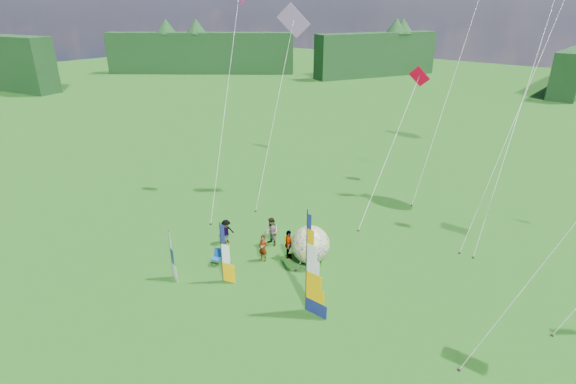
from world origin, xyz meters
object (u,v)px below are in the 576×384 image
Objects in this scene: feather_banner_main at (306,264)px; side_banner_far at (171,255)px; kite_whale at (534,60)px; spectator_b at (272,232)px; bol_inflatable at (310,245)px; spectator_a at (263,248)px; spectator_d at (288,244)px; spectator_c at (226,232)px; camp_chair at (216,257)px; side_banner_left at (221,253)px.

feather_banner_main is 8.05m from side_banner_far.
feather_banner_main is 19.12m from kite_whale.
side_banner_far is 6.55m from spectator_b.
feather_banner_main reaches higher than side_banner_far.
bol_inflatable is 17.70m from kite_whale.
bol_inflatable reaches higher than spectator_a.
spectator_b is 1.85m from spectator_d.
spectator_c is at bearing -134.33° from spectator_b.
spectator_c is at bearing -140.92° from kite_whale.
camp_chair is at bearing -127.63° from spectator_c.
spectator_d is 0.08× the size of kite_whale.
kite_whale is at bearing 60.80° from bol_inflatable.
side_banner_far is 5.33m from spectator_a.
kite_whale is at bearing 76.09° from side_banner_far.
bol_inflatable is 1.21× the size of spectator_b.
side_banner_left reaches higher than spectator_a.
spectator_c is (-0.52, 4.58, -0.60)m from side_banner_far.
feather_banner_main reaches higher than spectator_a.
camp_chair is (-1.78, -2.13, -0.35)m from spectator_a.
spectator_b is (-0.55, 4.70, -0.82)m from side_banner_left.
bol_inflatable is 2.83m from spectator_a.
side_banner_far reaches higher than spectator_c.
kite_whale is at bearing -71.15° from spectator_d.
spectator_a is at bearing 156.45° from feather_banner_main.
side_banner_far is 7.99m from bol_inflatable.
camp_chair is at bearing 102.20° from spectator_d.
side_banner_left is 5.37m from bol_inflatable.
side_banner_left reaches higher than side_banner_far.
camp_chair is at bearing 133.17° from side_banner_left.
feather_banner_main is at bearing -55.44° from bol_inflatable.
side_banner_far is at bearing -125.31° from spectator_a.
spectator_b is at bearing 145.95° from feather_banner_main.
bol_inflatable is at bearing -54.71° from spectator_c.
spectator_c is 21.77m from kite_whale.
spectator_c is at bearing 114.99° from side_banner_far.
spectator_d is (3.67, 5.77, -0.51)m from side_banner_far.
kite_whale is (10.22, 12.80, 10.12)m from spectator_b.
side_banner_left is 2.14× the size of spectator_c.
side_banner_left is at bearing -117.42° from spectator_c.
feather_banner_main reaches higher than spectator_d.
spectator_a is (2.72, 4.55, -0.58)m from side_banner_far.
side_banner_far is 6.86m from spectator_d.
spectator_b reaches higher than spectator_d.
kite_whale is at bearing -22.87° from spectator_c.
kite_whale is at bearing 44.36° from side_banner_left.
side_banner_far is at bearing -155.30° from spectator_c.
spectator_a is 0.92× the size of spectator_d.
side_banner_far is 1.51× the size of spectator_b.
spectator_a is (-2.23, -1.71, -0.30)m from bol_inflatable.
kite_whale is at bearing 52.73° from spectator_a.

